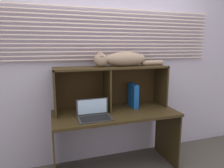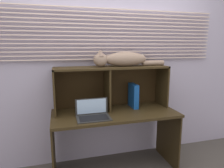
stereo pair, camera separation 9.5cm
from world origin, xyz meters
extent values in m
cube|color=#B1AAC6|center=(0.00, 0.55, 1.25)|extent=(4.40, 0.04, 2.50)
cube|color=beige|center=(0.00, 0.50, 1.33)|extent=(2.87, 0.02, 0.01)
cube|color=beige|center=(0.00, 0.50, 1.37)|extent=(2.87, 0.02, 0.01)
cube|color=beige|center=(0.00, 0.50, 1.42)|extent=(2.87, 0.02, 0.01)
cube|color=beige|center=(0.00, 0.50, 1.47)|extent=(2.87, 0.02, 0.01)
cube|color=beige|center=(0.00, 0.50, 1.51)|extent=(2.87, 0.02, 0.01)
cube|color=beige|center=(0.00, 0.50, 1.56)|extent=(2.87, 0.02, 0.01)
cube|color=beige|center=(0.00, 0.50, 1.60)|extent=(2.87, 0.02, 0.01)
cube|color=beige|center=(0.00, 0.50, 1.65)|extent=(2.87, 0.02, 0.01)
cube|color=beige|center=(0.00, 0.50, 1.69)|extent=(2.87, 0.02, 0.01)
cube|color=beige|center=(0.00, 0.50, 1.74)|extent=(2.87, 0.02, 0.01)
cube|color=beige|center=(0.00, 0.50, 1.79)|extent=(2.87, 0.02, 0.01)
cube|color=beige|center=(0.00, 0.50, 1.83)|extent=(2.87, 0.02, 0.01)
cube|color=beige|center=(0.00, 0.50, 1.88)|extent=(2.87, 0.02, 0.01)
cube|color=beige|center=(0.00, 0.50, 1.92)|extent=(2.87, 0.02, 0.01)
cube|color=#342713|center=(0.00, 0.20, 0.71)|extent=(1.44, 0.61, 0.03)
cube|color=#342713|center=(-0.71, 0.20, 0.35)|extent=(0.02, 0.55, 0.70)
cube|color=#342713|center=(0.71, 0.20, 0.35)|extent=(0.02, 0.55, 0.70)
cube|color=#342713|center=(0.00, 0.34, 1.23)|extent=(1.36, 0.33, 0.02)
cube|color=#342713|center=(-0.67, 0.34, 0.99)|extent=(0.02, 0.33, 0.52)
cube|color=#342713|center=(0.67, 0.34, 0.99)|extent=(0.02, 0.33, 0.52)
cube|color=#342713|center=(-0.06, 0.34, 0.98)|extent=(0.02, 0.31, 0.50)
cube|color=#32220F|center=(0.00, 0.50, 0.99)|extent=(1.36, 0.01, 0.52)
ellipsoid|color=gray|center=(0.17, 0.34, 1.33)|extent=(0.52, 0.18, 0.17)
sphere|color=gray|center=(-0.14, 0.34, 1.33)|extent=(0.16, 0.16, 0.16)
cone|color=gray|center=(-0.14, 0.30, 1.41)|extent=(0.07, 0.07, 0.07)
cone|color=gray|center=(-0.14, 0.38, 1.41)|extent=(0.07, 0.07, 0.07)
cylinder|color=gray|center=(0.53, 0.34, 1.28)|extent=(0.28, 0.06, 0.06)
cube|color=#2B2B2B|center=(-0.28, 0.06, 0.73)|extent=(0.36, 0.24, 0.01)
cube|color=#2B2B2B|center=(-0.28, 0.18, 0.83)|extent=(0.36, 0.01, 0.18)
cube|color=#ADD1F9|center=(-0.28, 0.18, 0.83)|extent=(0.32, 0.00, 0.16)
cube|color=black|center=(-0.28, 0.05, 0.74)|extent=(0.30, 0.17, 0.00)
cube|color=#13499B|center=(0.28, 0.34, 0.88)|extent=(0.06, 0.22, 0.29)
cube|color=#37477D|center=(-0.34, 0.34, 0.74)|extent=(0.15, 0.21, 0.01)
cube|color=#4F664A|center=(-0.32, 0.35, 0.75)|extent=(0.15, 0.21, 0.02)
cube|color=#49684D|center=(-0.33, 0.34, 0.77)|extent=(0.15, 0.21, 0.02)
camera|label=1|loc=(-0.70, -1.88, 1.48)|focal=31.74mm
camera|label=2|loc=(-0.61, -1.91, 1.48)|focal=31.74mm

